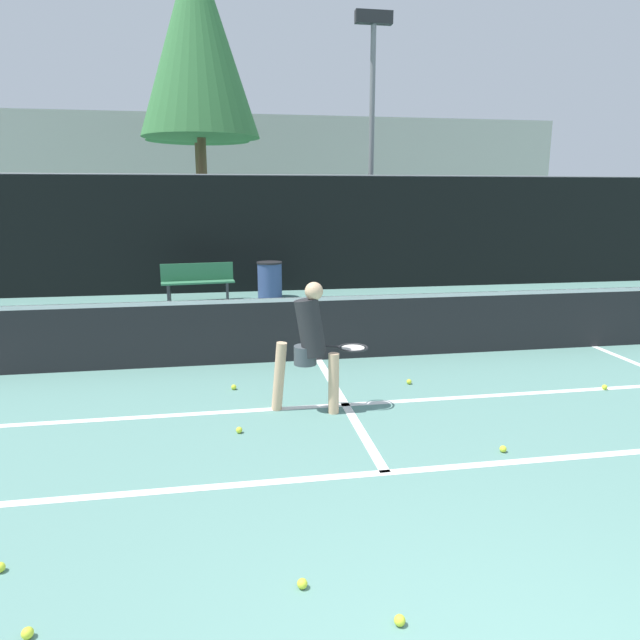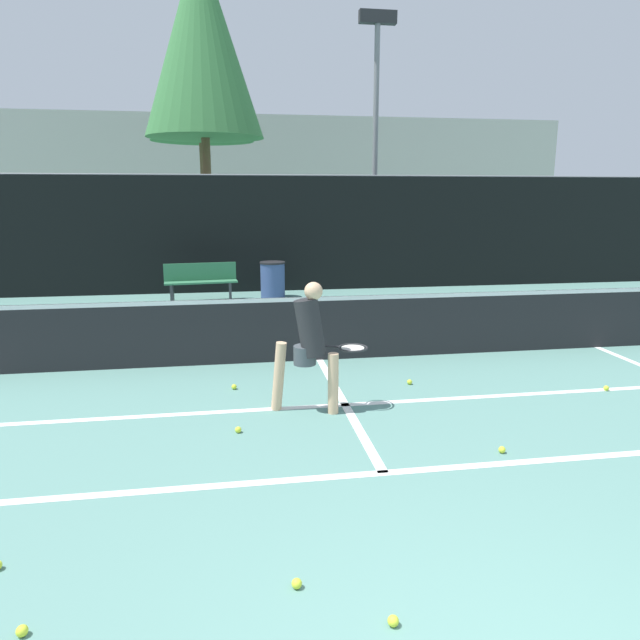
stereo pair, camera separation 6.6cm
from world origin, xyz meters
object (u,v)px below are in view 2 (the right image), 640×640
object	(u,v)px
courtside_bench	(201,280)
trash_bin	(273,280)
player_practicing	(310,342)
parked_car	(104,255)

from	to	relation	value
courtside_bench	trash_bin	world-z (taller)	courtside_bench
player_practicing	courtside_bench	size ratio (longest dim) A/B	0.89
player_practicing	trash_bin	xyz separation A→B (m)	(0.16, 7.34, -0.38)
courtside_bench	trash_bin	size ratio (longest dim) A/B	1.96
player_practicing	trash_bin	distance (m)	7.35
courtside_bench	parked_car	xyz separation A→B (m)	(-2.98, 4.32, 0.18)
courtside_bench	parked_car	distance (m)	5.25
player_practicing	parked_car	xyz separation A→B (m)	(-4.48, 11.52, -0.16)
player_practicing	parked_car	world-z (taller)	parked_car
parked_car	trash_bin	bearing A→B (deg)	-42.04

